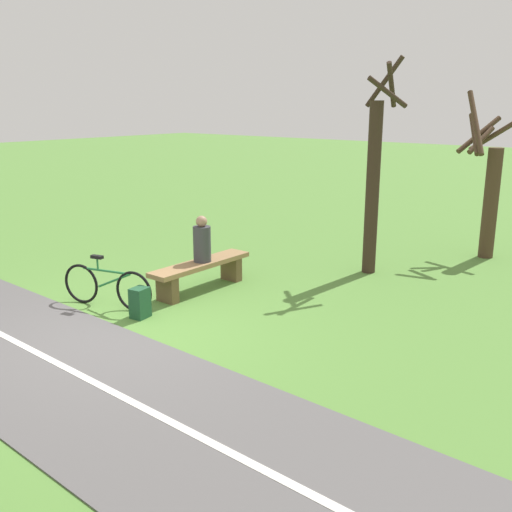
{
  "coord_description": "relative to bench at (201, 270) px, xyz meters",
  "views": [
    {
      "loc": [
        4.62,
        6.24,
        3.14
      ],
      "look_at": [
        -1.41,
        1.35,
        1.08
      ],
      "focal_mm": 40.63,
      "sensor_mm": 36.0,
      "label": 1
    }
  ],
  "objects": [
    {
      "name": "paved_path",
      "position": [
        3.33,
        4.49,
        -0.35
      ],
      "size": [
        3.36,
        36.05,
        0.02
      ],
      "primitive_type": "cube",
      "rotation": [
        0.0,
        0.0,
        -0.02
      ],
      "color": "#565454",
      "rests_on": "ground_plane"
    },
    {
      "name": "bicycle",
      "position": [
        1.55,
        -0.55,
        -0.01
      ],
      "size": [
        0.49,
        1.61,
        0.83
      ],
      "rotation": [
        0.0,
        0.0,
        1.84
      ],
      "color": "black",
      "rests_on": "ground_plane"
    },
    {
      "name": "path_centre_line",
      "position": [
        3.33,
        4.49,
        -0.34
      ],
      "size": [
        0.85,
        31.99,
        0.0
      ],
      "primitive_type": "cube",
      "rotation": [
        0.0,
        0.0,
        -0.02
      ],
      "color": "silver",
      "rests_on": "paved_path"
    },
    {
      "name": "tree_by_path",
      "position": [
        -2.83,
        1.72,
        1.41
      ],
      "size": [
        0.95,
        0.95,
        3.96
      ],
      "color": "#38281E",
      "rests_on": "ground_plane"
    },
    {
      "name": "ground_plane",
      "position": [
        2.18,
        0.49,
        -0.36
      ],
      "size": [
        80.0,
        80.0,
        0.0
      ],
      "primitive_type": "plane",
      "color": "#548438"
    },
    {
      "name": "backpack",
      "position": [
        1.52,
        0.2,
        -0.13
      ],
      "size": [
        0.29,
        0.29,
        0.47
      ],
      "rotation": [
        0.0,
        0.0,
        3.3
      ],
      "color": "#1E4C2D",
      "rests_on": "ground_plane"
    },
    {
      "name": "bench",
      "position": [
        0.0,
        0.0,
        0.0
      ],
      "size": [
        2.08,
        0.44,
        0.51
      ],
      "rotation": [
        0.0,
        0.0,
        -0.0
      ],
      "color": "#937047",
      "rests_on": "ground_plane"
    },
    {
      "name": "tree_far_right",
      "position": [
        -5.38,
        2.99,
        1.13
      ],
      "size": [
        1.46,
        1.2,
        3.39
      ],
      "color": "#473323",
      "rests_on": "ground_plane"
    },
    {
      "name": "person_seated",
      "position": [
        -0.04,
        0.0,
        0.5
      ],
      "size": [
        0.3,
        0.3,
        0.79
      ],
      "rotation": [
        0.0,
        0.0,
        -0.0
      ],
      "color": "#38383D",
      "rests_on": "bench"
    }
  ]
}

